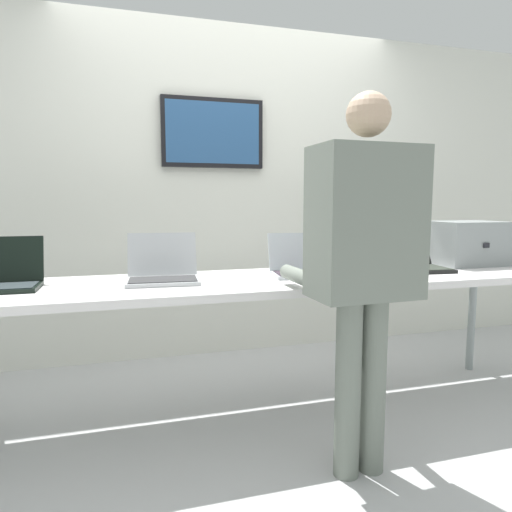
{
  "coord_description": "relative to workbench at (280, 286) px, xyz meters",
  "views": [
    {
      "loc": [
        -0.79,
        -2.27,
        1.18
      ],
      "look_at": [
        -0.13,
        0.05,
        0.89
      ],
      "focal_mm": 31.35,
      "sensor_mm": 36.0,
      "label": 1
    }
  ],
  "objects": [
    {
      "name": "ground",
      "position": [
        0.0,
        0.0,
        -0.74
      ],
      "size": [
        8.0,
        8.0,
        0.04
      ],
      "primitive_type": "cube",
      "color": "#B5B5B5"
    },
    {
      "name": "back_wall",
      "position": [
        -0.0,
        1.13,
        0.53
      ],
      "size": [
        8.0,
        0.11,
        2.49
      ],
      "color": "silver",
      "rests_on": "ground"
    },
    {
      "name": "workbench",
      "position": [
        0.0,
        0.0,
        0.0
      ],
      "size": [
        3.22,
        0.7,
        0.77
      ],
      "color": "silver",
      "rests_on": "ground"
    },
    {
      "name": "equipment_box",
      "position": [
        1.34,
        0.15,
        0.19
      ],
      "size": [
        0.44,
        0.34,
        0.28
      ],
      "color": "gray",
      "rests_on": "workbench"
    },
    {
      "name": "laptop_station_0",
      "position": [
        -1.38,
        0.07,
        0.1
      ],
      "size": [
        0.35,
        0.29,
        0.24
      ],
      "color": "black",
      "rests_on": "workbench"
    },
    {
      "name": "laptop_station_1",
      "position": [
        -0.62,
        0.06,
        0.11
      ],
      "size": [
        0.38,
        0.35,
        0.24
      ],
      "color": "#B1B4B9",
      "rests_on": "workbench"
    },
    {
      "name": "laptop_station_2",
      "position": [
        0.16,
        0.05,
        0.1
      ],
      "size": [
        0.4,
        0.32,
        0.23
      ],
      "color": "#AAB1B7",
      "rests_on": "workbench"
    },
    {
      "name": "laptop_station_3",
      "position": [
        0.88,
        0.06,
        0.11
      ],
      "size": [
        0.35,
        0.43,
        0.25
      ],
      "color": "black",
      "rests_on": "workbench"
    },
    {
      "name": "person",
      "position": [
        0.15,
        -0.62,
        0.25
      ],
      "size": [
        0.45,
        0.6,
        1.62
      ],
      "color": "slate",
      "rests_on": "ground"
    },
    {
      "name": "paper_sheet",
      "position": [
        0.36,
        -0.17,
        0.05
      ],
      "size": [
        0.24,
        0.31,
        0.0
      ],
      "color": "white",
      "rests_on": "workbench"
    }
  ]
}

